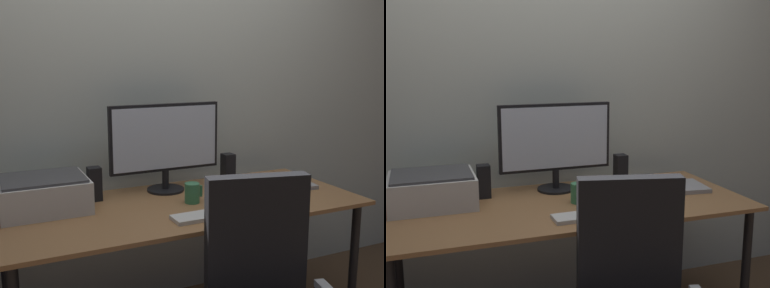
{
  "view_description": "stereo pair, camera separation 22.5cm",
  "coord_description": "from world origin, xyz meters",
  "views": [
    {
      "loc": [
        -0.9,
        -2.02,
        1.45
      ],
      "look_at": [
        0.04,
        -0.01,
        1.03
      ],
      "focal_mm": 43.69,
      "sensor_mm": 36.0,
      "label": 1
    },
    {
      "loc": [
        -0.69,
        -2.1,
        1.45
      ],
      "look_at": [
        0.04,
        -0.01,
        1.03
      ],
      "focal_mm": 43.69,
      "sensor_mm": 36.0,
      "label": 2
    }
  ],
  "objects": [
    {
      "name": "keyboard",
      "position": [
        -0.01,
        -0.23,
        0.75
      ],
      "size": [
        0.29,
        0.11,
        0.02
      ],
      "primitive_type": "cube",
      "rotation": [
        0.0,
        0.0,
        0.01
      ],
      "color": "silver",
      "rests_on": "desk"
    },
    {
      "name": "monitor",
      "position": [
        -0.0,
        0.24,
        1.01
      ],
      "size": [
        0.61,
        0.2,
        0.47
      ],
      "color": "black",
      "rests_on": "desk"
    },
    {
      "name": "speaker_right",
      "position": [
        0.38,
        0.23,
        0.82
      ],
      "size": [
        0.06,
        0.07,
        0.17
      ],
      "primitive_type": "cube",
      "color": "black",
      "rests_on": "desk"
    },
    {
      "name": "desk",
      "position": [
        0.0,
        0.0,
        0.67
      ],
      "size": [
        1.77,
        0.76,
        0.74
      ],
      "color": "olive",
      "rests_on": "ground"
    },
    {
      "name": "speaker_left",
      "position": [
        -0.39,
        0.23,
        0.82
      ],
      "size": [
        0.06,
        0.07,
        0.17
      ],
      "primitive_type": "cube",
      "color": "black",
      "rests_on": "desk"
    },
    {
      "name": "mouse",
      "position": [
        0.19,
        -0.22,
        0.76
      ],
      "size": [
        0.06,
        0.1,
        0.03
      ],
      "primitive_type": "cube",
      "rotation": [
        0.0,
        0.0,
        0.05
      ],
      "color": "black",
      "rests_on": "desk"
    },
    {
      "name": "back_wall",
      "position": [
        0.0,
        0.55,
        1.3
      ],
      "size": [
        6.4,
        0.1,
        2.6
      ],
      "primitive_type": "cube",
      "color": "beige",
      "rests_on": "ground"
    },
    {
      "name": "printer",
      "position": [
        -0.64,
        0.18,
        0.82
      ],
      "size": [
        0.4,
        0.34,
        0.16
      ],
      "color": "silver",
      "rests_on": "desk"
    },
    {
      "name": "laptop",
      "position": [
        0.62,
        0.04,
        0.75
      ],
      "size": [
        0.34,
        0.27,
        0.02
      ],
      "primitive_type": "cube",
      "rotation": [
        0.0,
        0.0,
        -0.12
      ],
      "color": "#99999E",
      "rests_on": "desk"
    },
    {
      "name": "coffee_mug",
      "position": [
        0.04,
        -0.01,
        0.79
      ],
      "size": [
        0.09,
        0.07,
        0.1
      ],
      "color": "#387F51",
      "rests_on": "desk"
    }
  ]
}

